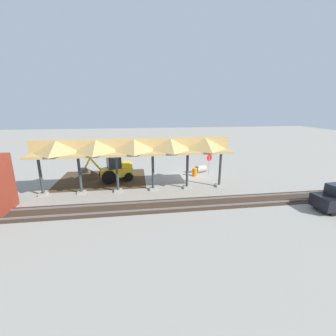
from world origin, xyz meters
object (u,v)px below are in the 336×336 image
Objects in this scene: backhoe at (115,169)px; concrete_pipe at (201,169)px; traffic_barrel at (195,172)px; stop_sign at (209,160)px.

concrete_pipe is at bearing -169.02° from backhoe.
backhoe reaches higher than traffic_barrel.
backhoe is 8.82m from traffic_barrel.
stop_sign is at bearing -177.22° from backhoe.
backhoe is 5.73× the size of traffic_barrel.
stop_sign is 0.47× the size of backhoe.
traffic_barrel is (-8.77, -0.53, -0.82)m from backhoe.
stop_sign is 2.03m from concrete_pipe.
backhoe is at bearing 3.48° from traffic_barrel.
backhoe is (10.40, 0.50, -0.50)m from stop_sign.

